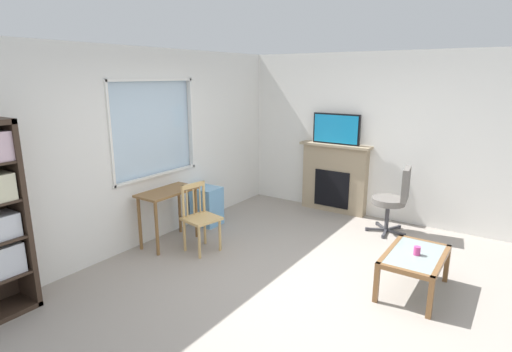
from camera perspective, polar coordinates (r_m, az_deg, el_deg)
name	(u,v)px	position (r m, az deg, el deg)	size (l,w,h in m)	color
ground	(293,286)	(4.67, 5.22, -15.27)	(6.47, 5.70, 0.02)	#9E9389
wall_back_with_window	(142,150)	(5.66, -15.87, 3.49)	(5.47, 0.15, 2.63)	white
wall_right	(380,137)	(6.73, 17.16, 5.26)	(0.12, 4.90, 2.63)	white
desk_under_window	(168,201)	(5.63, -12.32, -3.43)	(0.84, 0.43, 0.76)	brown
wooden_chair	(200,217)	(5.37, -7.93, -5.76)	(0.49, 0.47, 0.90)	tan
plastic_drawer_unit	(207,206)	(6.34, -6.94, -4.22)	(0.35, 0.40, 0.59)	#72ADDB
fireplace	(334,178)	(6.96, 11.00, -0.24)	(0.26, 1.21, 1.16)	tan
tv	(336,129)	(6.79, 11.26, 6.54)	(0.06, 0.80, 0.50)	black
office_chair	(395,197)	(6.21, 19.02, -2.80)	(0.58, 0.58, 1.00)	slate
coffee_table	(415,260)	(4.69, 21.51, -10.94)	(0.91, 0.57, 0.44)	#8C9E99
sippy_cup	(417,251)	(4.63, 21.79, -9.76)	(0.07, 0.07, 0.09)	#DB3D84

